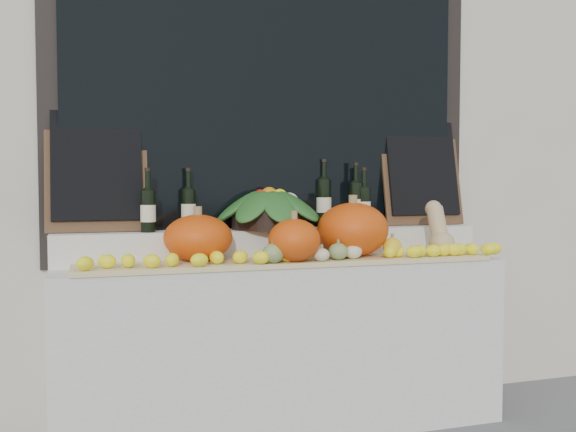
{
  "coord_description": "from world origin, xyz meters",
  "views": [
    {
      "loc": [
        -0.98,
        -1.64,
        1.29
      ],
      "look_at": [
        0.0,
        1.45,
        1.12
      ],
      "focal_mm": 40.0,
      "sensor_mm": 36.0,
      "label": 1
    }
  ],
  "objects": [
    {
      "name": "storefront_facade",
      "position": [
        0.0,
        2.25,
        2.25
      ],
      "size": [
        7.0,
        0.94,
        4.5
      ],
      "color": "beige",
      "rests_on": "ground"
    },
    {
      "name": "display_sill",
      "position": [
        0.0,
        1.52,
        0.44
      ],
      "size": [
        2.3,
        0.55,
        0.88
      ],
      "primitive_type": "cube",
      "color": "silver",
      "rests_on": "ground"
    },
    {
      "name": "rear_tier",
      "position": [
        0.0,
        1.68,
        0.96
      ],
      "size": [
        2.3,
        0.25,
        0.16
      ],
      "primitive_type": "cube",
      "color": "silver",
      "rests_on": "display_sill"
    },
    {
      "name": "straw_bedding",
      "position": [
        0.0,
        1.4,
        0.89
      ],
      "size": [
        2.1,
        0.32,
        0.02
      ],
      "primitive_type": "cube",
      "color": "tan",
      "rests_on": "display_sill"
    },
    {
      "name": "pumpkin_left",
      "position": [
        -0.46,
        1.47,
        1.02
      ],
      "size": [
        0.44,
        0.44,
        0.23
      ],
      "primitive_type": "ellipsoid",
      "rotation": [
        0.0,
        0.0,
        0.37
      ],
      "color": "#DD4C0B",
      "rests_on": "straw_bedding"
    },
    {
      "name": "pumpkin_right",
      "position": [
        0.35,
        1.44,
        1.04
      ],
      "size": [
        0.43,
        0.43,
        0.28
      ],
      "primitive_type": "ellipsoid",
      "rotation": [
        0.0,
        0.0,
        0.17
      ],
      "color": "#DD4C0B",
      "rests_on": "straw_bedding"
    },
    {
      "name": "pumpkin_center",
      "position": [
        -0.01,
        1.31,
        1.01
      ],
      "size": [
        0.28,
        0.28,
        0.21
      ],
      "primitive_type": "ellipsoid",
      "rotation": [
        0.0,
        0.0,
        -0.09
      ],
      "color": "#DD4C0B",
      "rests_on": "straw_bedding"
    },
    {
      "name": "butternut_squash",
      "position": [
        0.83,
        1.39,
        1.03
      ],
      "size": [
        0.14,
        0.2,
        0.29
      ],
      "color": "tan",
      "rests_on": "straw_bedding"
    },
    {
      "name": "decorative_gourds",
      "position": [
        0.11,
        1.31,
        0.96
      ],
      "size": [
        0.75,
        0.15,
        0.17
      ],
      "color": "#2E5D1C",
      "rests_on": "straw_bedding"
    },
    {
      "name": "lemon_heap",
      "position": [
        0.0,
        1.29,
        0.94
      ],
      "size": [
        2.2,
        0.16,
        0.06
      ],
      "primitive_type": null,
      "color": "#FFF61A",
      "rests_on": "straw_bedding"
    },
    {
      "name": "produce_bowl",
      "position": [
        -0.04,
        1.66,
        1.15
      ],
      "size": [
        0.61,
        0.61,
        0.24
      ],
      "color": "black",
      "rests_on": "rear_tier"
    },
    {
      "name": "wine_bottle_far_left",
      "position": [
        -0.68,
        1.64,
        1.15
      ],
      "size": [
        0.08,
        0.08,
        0.32
      ],
      "color": "black",
      "rests_on": "rear_tier"
    },
    {
      "name": "wine_bottle_near_left",
      "position": [
        -0.47,
        1.7,
        1.15
      ],
      "size": [
        0.08,
        0.08,
        0.33
      ],
      "color": "black",
      "rests_on": "rear_tier"
    },
    {
      "name": "wine_bottle_tall",
      "position": [
        0.31,
        1.75,
        1.18
      ],
      "size": [
        0.08,
        0.08,
        0.38
      ],
      "color": "black",
      "rests_on": "rear_tier"
    },
    {
      "name": "wine_bottle_near_right",
      "position": [
        0.48,
        1.69,
        1.17
      ],
      "size": [
        0.08,
        0.08,
        0.36
      ],
      "color": "black",
      "rests_on": "rear_tier"
    },
    {
      "name": "wine_bottle_far_right",
      "position": [
        0.52,
        1.67,
        1.16
      ],
      "size": [
        0.08,
        0.08,
        0.33
      ],
      "color": "black",
      "rests_on": "rear_tier"
    },
    {
      "name": "chalkboard_left",
      "position": [
        -0.92,
        1.74,
        1.36
      ],
      "size": [
        0.5,
        0.15,
        0.61
      ],
      "rotation": [
        -0.21,
        0.0,
        0.0
      ],
      "color": "#4C331E",
      "rests_on": "rear_tier"
    },
    {
      "name": "chalkboard_right",
      "position": [
        0.92,
        1.74,
        1.36
      ],
      "size": [
        0.5,
        0.15,
        0.61
      ],
      "rotation": [
        -0.21,
        0.0,
        0.0
      ],
      "color": "#4C331E",
      "rests_on": "rear_tier"
    }
  ]
}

